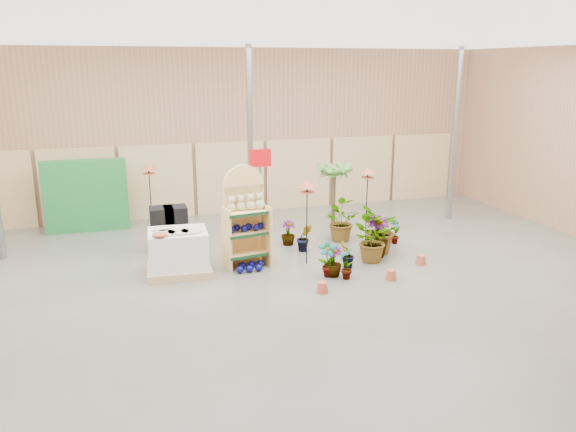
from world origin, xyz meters
name	(u,v)px	position (x,y,z in m)	size (l,w,h in m)	color
room	(282,164)	(0.00, 0.91, 2.21)	(15.20, 12.10, 4.70)	#53534B
display_shelf	(245,220)	(-0.59, 1.62, 0.96)	(0.96, 0.69, 2.09)	#E5B96E
teddy_bears	(247,203)	(-0.56, 1.52, 1.33)	(0.77, 0.20, 0.33)	#C3BA89
gazing_balls_shelf	(246,228)	(-0.59, 1.50, 0.82)	(0.77, 0.26, 0.15)	#080957
gazing_balls_floor	(250,267)	(-0.59, 1.22, 0.07)	(0.63, 0.39, 0.15)	#080957
pallet_stack	(178,252)	(-1.99, 1.48, 0.44)	(1.31, 1.12, 0.92)	tan
charcoal_planters	(169,229)	(-2.01, 3.03, 0.50)	(0.80, 0.50, 1.00)	black
trellis_stock	(86,196)	(-3.80, 5.20, 0.90)	(2.00, 0.30, 1.80)	#1F7733
offer_sign	(260,177)	(0.10, 2.98, 1.57)	(0.50, 0.08, 2.20)	gray
bird_table_front	(307,187)	(0.63, 1.26, 1.65)	(0.34, 0.34, 1.78)	black
bird_table_right	(368,173)	(2.42, 2.19, 1.67)	(0.34, 0.34, 1.80)	black
bird_table_back	(149,169)	(-2.29, 4.43, 1.62)	(0.34, 0.34, 1.75)	black
palm	(334,171)	(1.96, 3.10, 1.58)	(0.70, 0.70, 1.85)	brown
potted_plant_0	(327,259)	(0.77, 0.42, 0.37)	(0.39, 0.26, 0.74)	#468432
potted_plant_1	(347,255)	(1.32, 0.75, 0.29)	(0.32, 0.26, 0.58)	#468432
potted_plant_2	(370,240)	(1.95, 1.00, 0.47)	(0.84, 0.73, 0.93)	#468432
potted_plant_3	(377,236)	(2.23, 1.25, 0.46)	(0.51, 0.51, 0.91)	#468432
potted_plant_4	(395,231)	(3.04, 1.94, 0.31)	(0.33, 0.22, 0.62)	#468432
potted_plant_5	(304,237)	(0.86, 2.06, 0.32)	(0.35, 0.28, 0.63)	#468432
potted_plant_6	(339,221)	(1.90, 2.58, 0.48)	(0.86, 0.74, 0.95)	#468432
potted_plant_7	(333,261)	(0.89, 0.42, 0.31)	(0.34, 0.34, 0.62)	#468432
potted_plant_8	(347,262)	(1.09, 0.21, 0.34)	(0.35, 0.24, 0.67)	#468432
potted_plant_10	(381,230)	(2.41, 1.41, 0.54)	(0.97, 0.84, 1.08)	#468432
potted_plant_11	(288,233)	(0.65, 2.60, 0.29)	(0.32, 0.32, 0.57)	#468432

